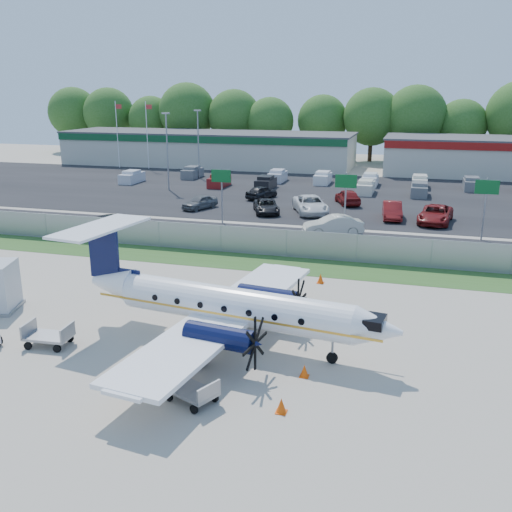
# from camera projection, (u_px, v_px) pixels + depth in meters

# --- Properties ---
(ground) EXTENTS (170.00, 170.00, 0.00)m
(ground) POSITION_uv_depth(u_px,v_px,m) (223.00, 333.00, 28.27)
(ground) COLOR #AFA594
(ground) RESTS_ON ground
(grass_verge) EXTENTS (170.00, 4.00, 0.02)m
(grass_verge) POSITION_uv_depth(u_px,v_px,m) (280.00, 264.00, 39.35)
(grass_verge) COLOR #2D561E
(grass_verge) RESTS_ON ground
(access_road) EXTENTS (170.00, 8.00, 0.02)m
(access_road) POSITION_uv_depth(u_px,v_px,m) (300.00, 240.00, 45.81)
(access_road) COLOR black
(access_road) RESTS_ON ground
(parking_lot) EXTENTS (170.00, 32.00, 0.02)m
(parking_lot) POSITION_uv_depth(u_px,v_px,m) (337.00, 195.00, 65.20)
(parking_lot) COLOR black
(parking_lot) RESTS_ON ground
(perimeter_fence) EXTENTS (120.00, 0.06, 1.99)m
(perimeter_fence) POSITION_uv_depth(u_px,v_px,m) (286.00, 243.00, 40.91)
(perimeter_fence) COLOR gray
(perimeter_fence) RESTS_ON ground
(building_west) EXTENTS (46.40, 12.40, 5.24)m
(building_west) POSITION_uv_depth(u_px,v_px,m) (207.00, 148.00, 91.06)
(building_west) COLOR beige
(building_west) RESTS_ON ground
(sign_left) EXTENTS (1.80, 0.26, 5.00)m
(sign_left) POSITION_uv_depth(u_px,v_px,m) (221.00, 184.00, 50.51)
(sign_left) COLOR gray
(sign_left) RESTS_ON ground
(sign_mid) EXTENTS (1.80, 0.26, 5.00)m
(sign_mid) POSITION_uv_depth(u_px,v_px,m) (346.00, 189.00, 47.62)
(sign_mid) COLOR gray
(sign_mid) RESTS_ON ground
(sign_right) EXTENTS (1.80, 0.26, 5.00)m
(sign_right) POSITION_uv_depth(u_px,v_px,m) (486.00, 196.00, 44.73)
(sign_right) COLOR gray
(sign_right) RESTS_ON ground
(flagpole_west) EXTENTS (1.06, 0.12, 10.00)m
(flagpole_west) POSITION_uv_depth(u_px,v_px,m) (118.00, 131.00, 86.91)
(flagpole_west) COLOR white
(flagpole_west) RESTS_ON ground
(flagpole_east) EXTENTS (1.06, 0.12, 10.00)m
(flagpole_east) POSITION_uv_depth(u_px,v_px,m) (147.00, 131.00, 85.59)
(flagpole_east) COLOR white
(flagpole_east) RESTS_ON ground
(light_pole_nw) EXTENTS (0.90, 0.35, 9.09)m
(light_pole_nw) POSITION_uv_depth(u_px,v_px,m) (167.00, 146.00, 67.14)
(light_pole_nw) COLOR gray
(light_pole_nw) RESTS_ON ground
(light_pole_sw) EXTENTS (0.90, 0.35, 9.09)m
(light_pole_sw) POSITION_uv_depth(u_px,v_px,m) (198.00, 139.00, 76.38)
(light_pole_sw) COLOR gray
(light_pole_sw) RESTS_ON ground
(tree_line) EXTENTS (112.00, 6.00, 14.00)m
(tree_line) POSITION_uv_depth(u_px,v_px,m) (366.00, 161.00, 96.60)
(tree_line) COLOR #285619
(tree_line) RESTS_ON ground
(aircraft) EXTENTS (16.53, 16.25, 5.06)m
(aircraft) POSITION_uv_depth(u_px,v_px,m) (228.00, 305.00, 26.57)
(aircraft) COLOR white
(aircraft) RESTS_ON ground
(baggage_cart_near) EXTENTS (2.31, 1.92, 1.05)m
(baggage_cart_near) POSITION_uv_depth(u_px,v_px,m) (191.00, 390.00, 21.93)
(baggage_cart_near) COLOR gray
(baggage_cart_near) RESTS_ON ground
(baggage_cart_far) EXTENTS (2.20, 1.42, 1.11)m
(baggage_cart_far) POSITION_uv_depth(u_px,v_px,m) (48.00, 336.00, 26.72)
(baggage_cart_far) COLOR gray
(baggage_cart_far) RESTS_ON ground
(cone_nose) EXTENTS (0.39, 0.39, 0.55)m
(cone_nose) POSITION_uv_depth(u_px,v_px,m) (304.00, 371.00, 23.90)
(cone_nose) COLOR #E84B07
(cone_nose) RESTS_ON ground
(cone_port_wing) EXTENTS (0.42, 0.42, 0.59)m
(cone_port_wing) POSITION_uv_depth(u_px,v_px,m) (281.00, 406.00, 21.23)
(cone_port_wing) COLOR #E84B07
(cone_port_wing) RESTS_ON ground
(cone_starboard_wing) EXTENTS (0.43, 0.43, 0.62)m
(cone_starboard_wing) POSITION_uv_depth(u_px,v_px,m) (320.00, 279.00, 35.50)
(cone_starboard_wing) COLOR #E84B07
(cone_starboard_wing) RESTS_ON ground
(road_car_west) EXTENTS (5.71, 3.22, 1.51)m
(road_car_west) POSITION_uv_depth(u_px,v_px,m) (116.00, 233.00, 48.04)
(road_car_west) COLOR black
(road_car_west) RESTS_ON ground
(road_car_mid) EXTENTS (5.20, 3.49, 1.62)m
(road_car_mid) POSITION_uv_depth(u_px,v_px,m) (333.00, 235.00, 47.40)
(road_car_mid) COLOR beige
(road_car_mid) RESTS_ON ground
(parked_car_a) EXTENTS (3.09, 4.44, 1.40)m
(parked_car_a) POSITION_uv_depth(u_px,v_px,m) (200.00, 209.00, 57.75)
(parked_car_a) COLOR #595B5E
(parked_car_a) RESTS_ON ground
(parked_car_b) EXTENTS (3.83, 5.33, 1.35)m
(parked_car_b) POSITION_uv_depth(u_px,v_px,m) (266.00, 213.00, 55.81)
(parked_car_b) COLOR black
(parked_car_b) RESTS_ON ground
(parked_car_c) EXTENTS (4.83, 6.70, 1.69)m
(parked_car_c) POSITION_uv_depth(u_px,v_px,m) (310.00, 213.00, 55.82)
(parked_car_c) COLOR silver
(parked_car_c) RESTS_ON ground
(parked_car_d) EXTENTS (2.14, 4.95, 1.58)m
(parked_car_d) POSITION_uv_depth(u_px,v_px,m) (392.00, 219.00, 53.37)
(parked_car_d) COLOR maroon
(parked_car_d) RESTS_ON ground
(parked_car_e) EXTENTS (3.44, 6.08, 1.60)m
(parked_car_e) POSITION_uv_depth(u_px,v_px,m) (435.00, 223.00, 51.63)
(parked_car_e) COLOR maroon
(parked_car_e) RESTS_ON ground
(parked_car_f) EXTENTS (3.08, 4.67, 1.48)m
(parked_car_f) POSITION_uv_depth(u_px,v_px,m) (262.00, 199.00, 63.18)
(parked_car_f) COLOR black
(parked_car_f) RESTS_ON ground
(parked_car_g) EXTENTS (3.50, 5.05, 1.60)m
(parked_car_g) POSITION_uv_depth(u_px,v_px,m) (347.00, 204.00, 60.12)
(parked_car_g) COLOR maroon
(parked_car_g) RESTS_ON ground
(far_parking_rows) EXTENTS (56.00, 10.00, 1.60)m
(far_parking_rows) POSITION_uv_depth(u_px,v_px,m) (343.00, 188.00, 69.82)
(far_parking_rows) COLOR gray
(far_parking_rows) RESTS_ON ground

